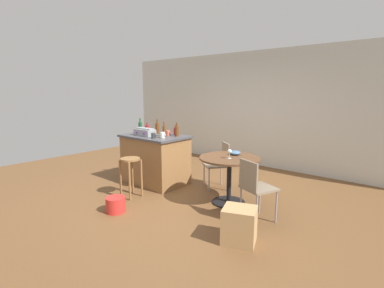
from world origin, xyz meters
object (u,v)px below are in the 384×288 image
object	(u,v)px
bottle_1	(157,128)
bottle_4	(140,127)
dining_table	(229,168)
serving_bowl	(235,153)
bottle_0	(176,131)
cup_2	(168,133)
folding_chair_near	(255,185)
toolbox	(145,132)
plastic_bucket	(116,205)
cardboard_box	(239,225)
cup_0	(163,135)
bottle_5	(147,128)
cup_1	(154,136)
bottle_3	(164,131)
wine_glass	(230,152)
wooden_stool	(131,169)
folding_chair_far	(219,162)
bottle_2	(177,131)
kitchen_island	(155,159)

from	to	relation	value
bottle_1	bottle_4	bearing A→B (deg)	-145.51
dining_table	serving_bowl	bearing A→B (deg)	98.48
bottle_0	cup_2	world-z (taller)	bottle_0
folding_chair_near	bottle_4	distance (m)	2.81
bottle_4	bottle_1	bearing A→B (deg)	34.49
dining_table	toolbox	xyz separation A→B (m)	(-1.80, -0.18, 0.43)
toolbox	bottle_4	xyz separation A→B (m)	(-0.31, 0.15, 0.05)
bottle_1	plastic_bucket	bearing A→B (deg)	-64.58
cardboard_box	plastic_bucket	bearing A→B (deg)	-166.62
bottle_4	cup_0	xyz separation A→B (m)	(0.78, -0.13, -0.06)
bottle_5	cardboard_box	bearing A→B (deg)	-21.03
bottle_1	cup_2	bearing A→B (deg)	-9.82
cup_1	folding_chair_near	bearing A→B (deg)	-1.23
serving_bowl	cardboard_box	xyz separation A→B (m)	(0.79, -1.14, -0.58)
bottle_1	cup_0	xyz separation A→B (m)	(0.49, -0.33, -0.06)
bottle_3	wine_glass	distance (m)	1.48
dining_table	cup_0	size ratio (longest dim) A/B	7.70
cup_0	cardboard_box	world-z (taller)	cup_0
wooden_stool	toolbox	size ratio (longest dim) A/B	1.61
cup_1	serving_bowl	distance (m)	1.50
dining_table	folding_chair_near	distance (m)	0.71
folding_chair_far	bottle_2	distance (m)	0.98
dining_table	bottle_4	world-z (taller)	bottle_4
bottle_2	bottle_3	bearing A→B (deg)	-130.73
cup_1	serving_bowl	xyz separation A→B (m)	(1.41, 0.49, -0.20)
folding_chair_near	cup_1	world-z (taller)	cup_1
cardboard_box	kitchen_island	bearing A→B (deg)	159.68
bottle_2	cup_2	size ratio (longest dim) A/B	2.25
bottle_2	cup_1	distance (m)	0.47
bottle_1	wine_glass	distance (m)	1.89
kitchen_island	wine_glass	size ratio (longest dim) A/B	8.63
bottle_2	plastic_bucket	xyz separation A→B (m)	(0.19, -1.53, -0.93)
toolbox	wooden_stool	bearing A→B (deg)	-59.77
bottle_0	wine_glass	size ratio (longest dim) A/B	1.35
bottle_5	cup_2	size ratio (longest dim) A/B	1.67
plastic_bucket	bottle_0	bearing A→B (deg)	101.23
folding_chair_near	bottle_2	world-z (taller)	bottle_2
bottle_5	bottle_1	bearing A→B (deg)	-1.98
toolbox	wine_glass	size ratio (longest dim) A/B	2.91
cup_0	bottle_4	bearing A→B (deg)	170.67
folding_chair_near	cup_2	xyz separation A→B (m)	(-2.09, 0.43, 0.47)
wooden_stool	cup_0	bearing A→B (deg)	82.55
serving_bowl	bottle_1	bearing A→B (deg)	-178.82
kitchen_island	bottle_4	distance (m)	0.73
dining_table	cup_2	size ratio (longest dim) A/B	8.27
bottle_0	plastic_bucket	bearing A→B (deg)	-78.77
cup_0	wooden_stool	bearing A→B (deg)	-97.45
bottle_0	bottle_3	distance (m)	0.29
cup_0	folding_chair_near	bearing A→B (deg)	-4.97
cup_0	cup_1	xyz separation A→B (m)	(-0.10, -0.13, -0.00)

